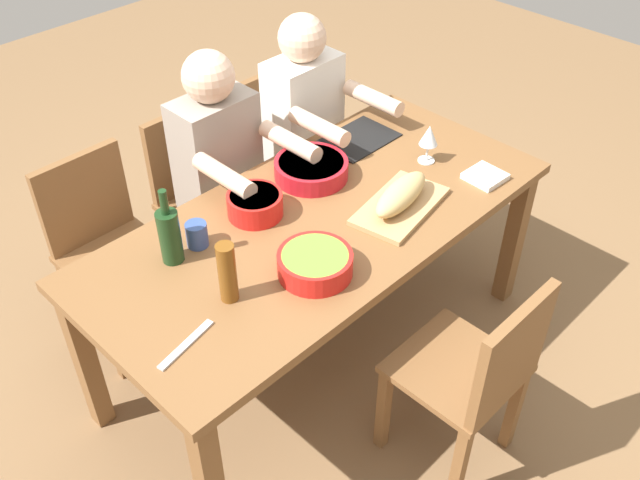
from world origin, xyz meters
TOP-DOWN VIEW (x-y plane):
  - ground_plane at (0.00, 0.00)m, footprint 8.00×8.00m
  - dining_table at (0.00, 0.00)m, footprint 1.84×0.85m
  - chair_far_center at (0.00, 0.75)m, footprint 0.40×0.40m
  - diner_far_center at (-0.00, 0.56)m, footprint 0.41×0.53m
  - chair_near_center at (0.00, -0.75)m, footprint 0.40×0.40m
  - chair_far_left at (-0.50, 0.75)m, footprint 0.40×0.40m
  - chair_far_right at (0.50, 0.75)m, footprint 0.40×0.40m
  - diner_far_right at (0.50, 0.56)m, footprint 0.41×0.53m
  - serving_bowl_fruit at (-0.16, 0.18)m, footprint 0.21×0.21m
  - serving_bowl_salad at (-0.23, -0.20)m, footprint 0.26×0.26m
  - serving_bowl_pasta at (0.16, 0.21)m, footprint 0.29×0.29m
  - cutting_board at (0.25, -0.18)m, footprint 0.43×0.29m
  - bread_loaf at (0.25, -0.18)m, footprint 0.33×0.17m
  - wine_bottle at (-0.52, 0.19)m, footprint 0.08×0.08m
  - beer_bottle at (-0.51, -0.09)m, footprint 0.06×0.06m
  - wine_glass at (0.58, -0.05)m, footprint 0.08×0.08m
  - cup_far_left at (-0.42, 0.19)m, footprint 0.08×0.08m
  - placemat_far_right at (0.50, 0.27)m, footprint 0.32×0.23m
  - carving_knife at (-0.73, -0.16)m, footprint 0.23×0.07m
  - napkin_stack at (0.64, -0.29)m, footprint 0.15×0.15m

SIDE VIEW (x-z plane):
  - ground_plane at x=0.00m, z-range 0.00..0.00m
  - chair_far_center at x=0.00m, z-range 0.06..0.91m
  - chair_near_center at x=0.00m, z-range 0.06..0.91m
  - chair_far_left at x=-0.50m, z-range 0.06..0.91m
  - chair_far_right at x=0.50m, z-range 0.06..0.91m
  - dining_table at x=0.00m, z-range 0.28..1.02m
  - diner_far_center at x=0.00m, z-range 0.10..1.30m
  - diner_far_right at x=0.50m, z-range 0.10..1.30m
  - placemat_far_right at x=0.50m, z-range 0.74..0.75m
  - carving_knife at x=-0.73m, z-range 0.74..0.75m
  - cutting_board at x=0.25m, z-range 0.74..0.76m
  - napkin_stack at x=0.64m, z-range 0.74..0.76m
  - serving_bowl_pasta at x=0.16m, z-range 0.75..0.82m
  - serving_bowl_salad at x=-0.23m, z-range 0.75..0.83m
  - cup_far_left at x=-0.42m, z-range 0.74..0.83m
  - serving_bowl_fruit at x=-0.16m, z-range 0.75..0.84m
  - bread_loaf at x=0.25m, z-range 0.76..0.85m
  - wine_bottle at x=-0.52m, z-range 0.70..0.99m
  - beer_bottle at x=-0.51m, z-range 0.74..0.96m
  - wine_glass at x=0.58m, z-range 0.77..0.94m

